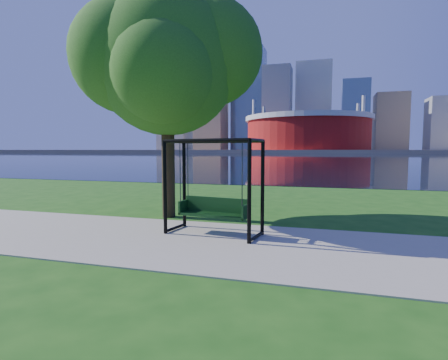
% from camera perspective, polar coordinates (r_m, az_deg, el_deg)
% --- Properties ---
extents(ground, '(900.00, 900.00, 0.00)m').
position_cam_1_polar(ground, '(8.33, -1.22, -9.44)').
color(ground, '#1E5114').
rests_on(ground, ground).
extents(path, '(120.00, 4.00, 0.03)m').
position_cam_1_polar(path, '(7.86, -2.34, -10.20)').
color(path, '#9E937F').
rests_on(path, ground).
extents(river, '(900.00, 180.00, 0.02)m').
position_cam_1_polar(river, '(109.74, 15.05, 3.73)').
color(river, black).
rests_on(river, ground).
extents(far_bank, '(900.00, 228.00, 2.00)m').
position_cam_1_polar(far_bank, '(313.70, 15.90, 4.59)').
color(far_bank, '#937F60').
rests_on(far_bank, ground).
extents(stadium, '(83.00, 83.00, 32.00)m').
position_cam_1_polar(stadium, '(243.31, 13.47, 7.70)').
color(stadium, maroon).
rests_on(stadium, far_bank).
extents(skyline, '(392.00, 66.00, 96.50)m').
position_cam_1_polar(skyline, '(328.90, 15.31, 10.70)').
color(skyline, gray).
rests_on(skyline, far_bank).
extents(swing, '(2.39, 1.31, 2.32)m').
position_cam_1_polar(swing, '(8.42, -1.66, -1.50)').
color(swing, black).
rests_on(swing, ground).
extents(park_tree, '(5.54, 5.00, 6.88)m').
position_cam_1_polar(park_tree, '(11.20, -9.44, 18.88)').
color(park_tree, black).
rests_on(park_tree, ground).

